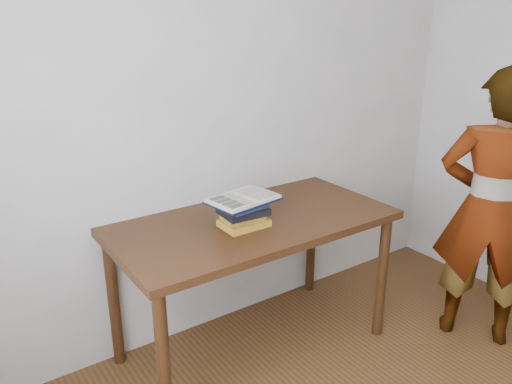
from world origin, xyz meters
TOP-DOWN VIEW (x-y plane):
  - desk at (-0.05, 1.38)m, footprint 1.50×0.75m
  - book_stack at (-0.14, 1.33)m, footprint 0.24×0.20m
  - open_book at (-0.14, 1.35)m, footprint 0.37×0.28m
  - reader at (1.12, 0.75)m, footprint 0.65×0.70m

SIDE VIEW (x-z plane):
  - desk at x=-0.05m, z-range 0.31..1.11m
  - reader at x=1.12m, z-range 0.00..1.60m
  - book_stack at x=-0.14m, z-range 0.80..0.93m
  - open_book at x=-0.14m, z-range 0.93..0.96m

